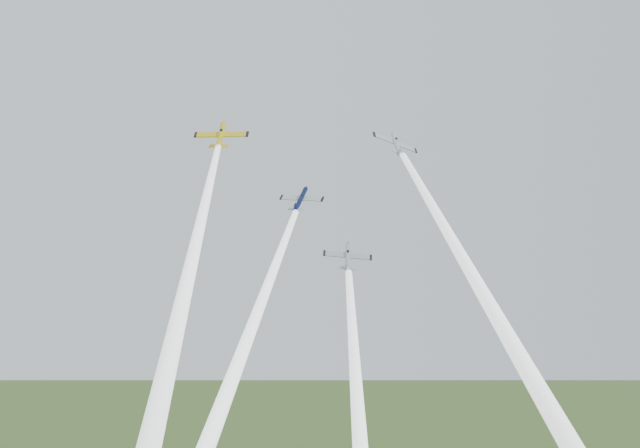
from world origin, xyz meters
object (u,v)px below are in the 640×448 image
(plane_silver_low, at_px, (348,257))
(plane_yellow, at_px, (221,135))
(plane_navy, at_px, (301,199))
(plane_silver_right, at_px, (396,143))

(plane_silver_low, bearing_deg, plane_yellow, 141.59)
(plane_navy, bearing_deg, plane_yellow, -173.40)
(plane_yellow, relative_size, plane_silver_low, 1.28)
(plane_navy, height_order, plane_silver_right, plane_silver_right)
(plane_yellow, xyz_separation_m, plane_silver_low, (18.39, -16.50, -20.55))
(plane_yellow, height_order, plane_navy, plane_yellow)
(plane_silver_right, bearing_deg, plane_silver_low, -150.87)
(plane_navy, bearing_deg, plane_silver_low, -43.88)
(plane_silver_right, bearing_deg, plane_navy, 146.84)
(plane_yellow, bearing_deg, plane_silver_low, -34.97)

